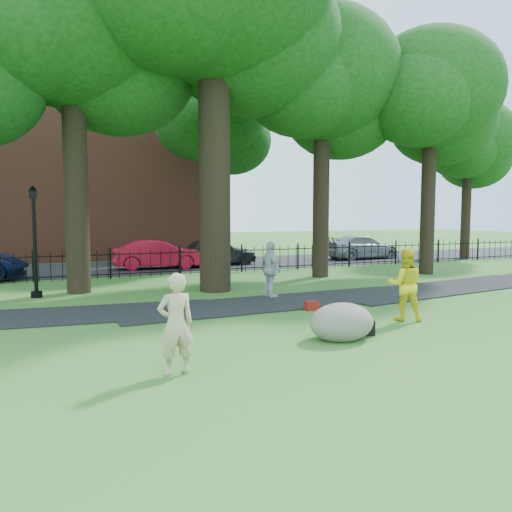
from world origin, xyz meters
name	(u,v)px	position (x,y,z in m)	size (l,w,h in m)	color
ground	(313,334)	(0.00, 0.00, 0.00)	(120.00, 120.00, 0.00)	#2F6322
footpath	(278,303)	(1.00, 3.90, 0.00)	(36.00, 2.60, 0.03)	black
street	(160,266)	(0.00, 16.00, 0.00)	(80.00, 7.00, 0.02)	black
iron_fence	(180,262)	(0.00, 12.00, 0.60)	(44.00, 0.04, 1.20)	black
brick_building	(67,162)	(-4.00, 24.00, 6.00)	(18.00, 8.00, 12.00)	brown
tree_row	(215,69)	(0.52, 8.40, 8.15)	(26.82, 7.96, 12.42)	black
woman	(176,324)	(-3.59, -1.56, 0.88)	(0.64, 0.42, 1.75)	tan
man	(405,285)	(2.90, 0.37, 0.93)	(0.90, 0.70, 1.86)	yellow
pedestrian	(271,270)	(1.18, 4.86, 0.93)	(1.09, 0.45, 1.85)	#B1B2B6
boulder	(342,320)	(0.33, -0.65, 0.43)	(1.48, 1.11, 0.86)	#6C645A
lamppost	(35,243)	(-5.86, 7.99, 1.79)	(0.36, 0.36, 3.66)	black
backpack	(364,328)	(1.00, -0.53, 0.17)	(0.45, 0.28, 0.34)	black
red_bag	(312,306)	(1.37, 2.49, 0.13)	(0.38, 0.24, 0.26)	maroon
red_sedan	(158,254)	(-0.32, 14.91, 0.73)	(1.54, 4.43, 1.46)	#AF0D26
grey_car	(216,252)	(2.91, 15.43, 0.73)	(1.73, 4.30, 1.47)	black
silver_car	(361,247)	(12.22, 15.50, 0.71)	(2.00, 4.92, 1.43)	gray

